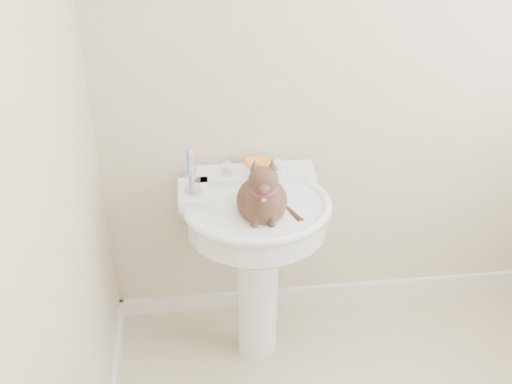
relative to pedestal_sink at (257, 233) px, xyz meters
name	(u,v)px	position (x,y,z in m)	size (l,w,h in m)	color
wall_back	(366,59)	(0.47, 0.29, 0.60)	(2.20, 0.00, 2.50)	beige
wall_left	(33,245)	(-0.63, -0.81, 0.60)	(0.00, 2.20, 2.50)	beige
baseboard_back	(344,291)	(0.47, 0.28, -0.60)	(2.20, 0.02, 0.09)	white
pedestal_sink	(257,233)	(0.00, 0.00, 0.00)	(0.60, 0.59, 0.83)	white
faucet	(253,167)	(0.00, 0.15, 0.22)	(0.28, 0.12, 0.14)	silver
soap_bar	(256,162)	(0.03, 0.23, 0.19)	(0.09, 0.06, 0.03)	orange
toothbrush_cup	(193,182)	(-0.24, 0.05, 0.23)	(0.07, 0.07, 0.19)	silver
cat	(263,198)	(0.01, -0.08, 0.22)	(0.21, 0.27, 0.39)	brown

